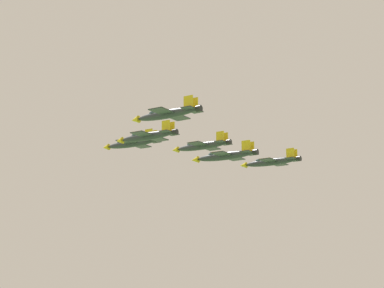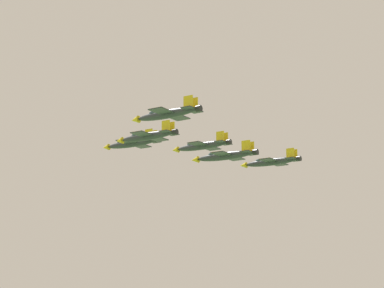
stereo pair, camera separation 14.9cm
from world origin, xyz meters
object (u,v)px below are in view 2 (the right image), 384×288
at_px(jet_left_wingman, 147,136).
at_px(jet_slot_rear, 225,156).
at_px(jet_right_wingman, 202,146).
at_px(jet_left_outer, 167,114).
at_px(jet_lead, 132,143).
at_px(jet_right_outer, 271,162).

relative_size(jet_left_wingman, jet_slot_rear, 0.98).
distance_m(jet_left_wingman, jet_right_wingman, 25.24).
bearing_deg(jet_left_wingman, jet_slot_rear, -139.70).
xyz_separation_m(jet_right_wingman, jet_left_outer, (-40.33, -3.65, -1.83)).
bearing_deg(jet_lead, jet_right_wingman, -140.75).
distance_m(jet_lead, jet_left_wingman, 19.56).
bearing_deg(jet_right_wingman, jet_left_outer, 112.26).
relative_size(jet_left_wingman, jet_right_wingman, 0.96).
bearing_deg(jet_left_outer, jet_lead, -40.46).
distance_m(jet_lead, jet_right_wingman, 19.40).
xyz_separation_m(jet_right_wingman, jet_right_outer, (7.93, -17.71, -4.03)).
bearing_deg(jet_lead, jet_right_outer, -140.76).
height_order(jet_right_wingman, jet_right_outer, jet_right_wingman).
xyz_separation_m(jet_lead, jet_slot_rear, (-8.27, -28.38, -6.91)).
relative_size(jet_left_outer, jet_right_outer, 0.99).
bearing_deg(jet_right_wingman, jet_right_outer, -138.80).
height_order(jet_right_outer, jet_slot_rear, jet_right_outer).
relative_size(jet_right_wingman, jet_right_outer, 1.02).
relative_size(jet_left_wingman, jet_right_outer, 0.99).
relative_size(jet_left_outer, jet_slot_rear, 0.99).
distance_m(jet_lead, jet_right_outer, 39.03).
relative_size(jet_left_wingman, jet_left_outer, 1.00).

